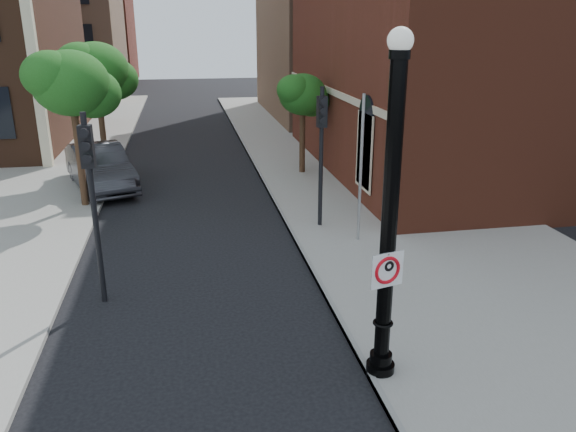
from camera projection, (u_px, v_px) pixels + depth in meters
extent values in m
plane|color=black|center=(254.00, 373.00, 10.32)|extent=(120.00, 120.00, 0.00)
cube|color=gray|center=(381.00, 197.00, 20.64)|extent=(8.00, 60.00, 0.12)
cube|color=gray|center=(7.00, 164.00, 25.49)|extent=(10.00, 50.00, 0.12)
cube|color=gray|center=(275.00, 202.00, 19.96)|extent=(0.10, 60.00, 0.14)
cube|color=black|center=(365.00, 152.00, 18.91)|extent=(0.08, 1.40, 2.40)
cube|color=beige|center=(329.00, 90.00, 23.07)|extent=(0.06, 16.00, 0.25)
cube|color=beige|center=(25.00, 0.00, 22.66)|extent=(0.40, 0.40, 14.00)
cube|color=#9C7055|center=(45.00, 25.00, 47.23)|extent=(12.00, 12.00, 12.00)
cube|color=maroon|center=(75.00, 35.00, 60.58)|extent=(12.00, 12.00, 10.00)
cube|color=#9C7055|center=(427.00, 10.00, 38.73)|extent=(22.00, 14.00, 14.00)
cylinder|color=black|center=(380.00, 369.00, 10.18)|extent=(0.51, 0.51, 0.27)
cylinder|color=black|center=(381.00, 359.00, 10.11)|extent=(0.40, 0.40, 0.23)
cylinder|color=black|center=(389.00, 225.00, 9.28)|extent=(0.27, 0.27, 5.30)
torus|color=black|center=(383.00, 323.00, 9.87)|extent=(0.37, 0.37, 0.05)
cylinder|color=black|center=(400.00, 54.00, 8.40)|extent=(0.33, 0.33, 0.14)
sphere|color=silver|center=(400.00, 40.00, 8.33)|extent=(0.40, 0.40, 0.40)
cube|color=white|center=(387.00, 270.00, 9.37)|extent=(0.61, 0.17, 0.62)
cube|color=black|center=(388.00, 254.00, 9.28)|extent=(0.60, 0.16, 0.05)
cube|color=black|center=(386.00, 285.00, 9.47)|extent=(0.60, 0.16, 0.05)
cube|color=black|center=(373.00, 273.00, 9.26)|extent=(0.05, 0.02, 0.62)
cube|color=black|center=(401.00, 267.00, 9.49)|extent=(0.05, 0.02, 0.62)
torus|color=red|center=(387.00, 270.00, 9.37)|extent=(0.50, 0.18, 0.50)
cube|color=red|center=(387.00, 270.00, 9.37)|extent=(0.34, 0.10, 0.35)
cube|color=black|center=(385.00, 271.00, 9.35)|extent=(0.06, 0.02, 0.29)
torus|color=black|center=(389.00, 266.00, 9.36)|extent=(0.20, 0.10, 0.19)
cylinder|color=black|center=(388.00, 255.00, 9.28)|extent=(0.04, 0.03, 0.03)
imported|color=#2F2E34|center=(100.00, 167.00, 21.61)|extent=(3.37, 5.49, 1.71)
cylinder|color=black|center=(94.00, 212.00, 12.30)|extent=(0.13, 0.13, 4.36)
cube|color=black|center=(87.00, 147.00, 11.83)|extent=(0.28, 0.27, 0.91)
sphere|color=#E50505|center=(84.00, 133.00, 11.60)|extent=(0.16, 0.16, 0.16)
sphere|color=#FF8C00|center=(86.00, 146.00, 11.68)|extent=(0.16, 0.16, 0.16)
sphere|color=#00E519|center=(87.00, 159.00, 11.77)|extent=(0.16, 0.16, 0.16)
cylinder|color=black|center=(321.00, 160.00, 16.94)|extent=(0.13, 0.13, 4.37)
cube|color=black|center=(322.00, 112.00, 16.47)|extent=(0.29, 0.27, 0.91)
sphere|color=#E50505|center=(323.00, 101.00, 16.23)|extent=(0.16, 0.16, 0.16)
sphere|color=#FF8C00|center=(323.00, 111.00, 16.32)|extent=(0.16, 0.16, 0.16)
sphere|color=#00E519|center=(323.00, 120.00, 16.41)|extent=(0.16, 0.16, 0.16)
cylinder|color=#999999|center=(361.00, 172.00, 15.75)|extent=(0.09, 0.09, 4.32)
cylinder|color=#382316|center=(79.00, 152.00, 18.97)|extent=(0.24, 0.24, 3.98)
ellipsoid|color=#1E5316|center=(71.00, 83.00, 18.24)|extent=(2.50, 2.50, 2.13)
ellipsoid|color=#1E5316|center=(92.00, 94.00, 18.89)|extent=(1.93, 1.93, 1.64)
ellipsoid|color=#1E5316|center=(51.00, 75.00, 17.74)|extent=(1.82, 1.82, 1.55)
cylinder|color=#382316|center=(102.00, 129.00, 22.91)|extent=(0.24, 0.24, 4.07)
ellipsoid|color=#1E5316|center=(96.00, 70.00, 22.15)|extent=(2.56, 2.56, 2.18)
ellipsoid|color=#1E5316|center=(114.00, 79.00, 22.82)|extent=(1.98, 1.98, 1.68)
ellipsoid|color=#1E5316|center=(80.00, 63.00, 21.64)|extent=(1.86, 1.86, 1.58)
cylinder|color=#382316|center=(302.00, 138.00, 23.46)|extent=(0.24, 0.24, 3.14)
ellipsoid|color=#1E5316|center=(303.00, 94.00, 22.88)|extent=(1.97, 1.97, 1.68)
ellipsoid|color=#1E5316|center=(311.00, 101.00, 23.40)|extent=(1.52, 1.52, 1.30)
ellipsoid|color=#1E5316|center=(294.00, 90.00, 22.49)|extent=(1.44, 1.44, 1.22)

